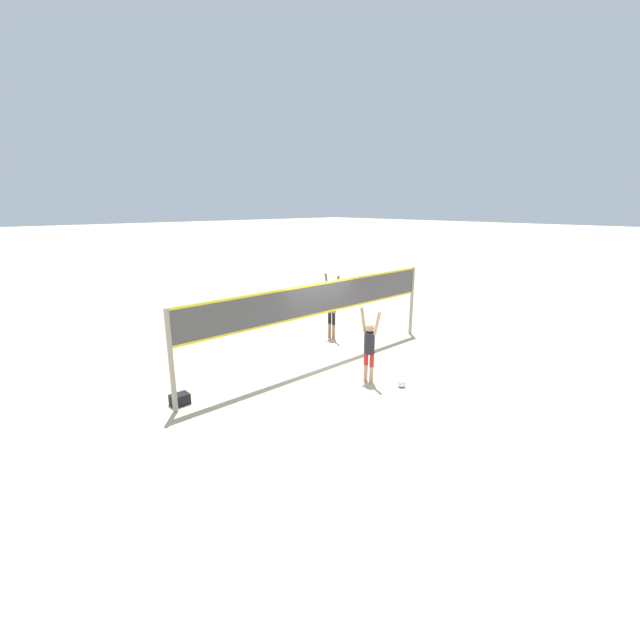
# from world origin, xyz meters

# --- Properties ---
(ground_plane) EXTENTS (200.00, 200.00, 0.00)m
(ground_plane) POSITION_xyz_m (0.00, 0.00, 0.00)
(ground_plane) COLOR beige
(volleyball_net) EXTENTS (9.10, 0.12, 2.42)m
(volleyball_net) POSITION_xyz_m (0.00, 0.00, 1.78)
(volleyball_net) COLOR gray
(volleyball_net) RESTS_ON ground_plane
(player_spiker) EXTENTS (0.28, 0.68, 1.98)m
(player_spiker) POSITION_xyz_m (0.03, -1.86, 1.03)
(player_spiker) COLOR tan
(player_spiker) RESTS_ON ground_plane
(player_blocker) EXTENTS (0.28, 0.72, 2.26)m
(player_blocker) POSITION_xyz_m (1.99, 1.55, 1.20)
(player_blocker) COLOR #8C664C
(player_blocker) RESTS_ON ground_plane
(volleyball) EXTENTS (0.21, 0.21, 0.21)m
(volleyball) POSITION_xyz_m (0.39, -2.68, 0.11)
(volleyball) COLOR white
(volleyball) RESTS_ON ground_plane
(gear_bag) EXTENTS (0.42, 0.30, 0.26)m
(gear_bag) POSITION_xyz_m (-4.26, 0.26, 0.13)
(gear_bag) COLOR black
(gear_bag) RESTS_ON ground_plane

